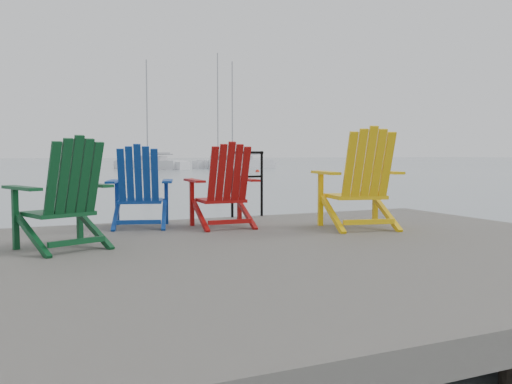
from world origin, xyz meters
name	(u,v)px	position (x,y,z in m)	size (l,w,h in m)	color
ground	(324,297)	(0.00, 0.00, 0.00)	(400.00, 400.00, 0.00)	gray
dock	(325,261)	(0.00, 0.00, 0.35)	(6.00, 5.00, 1.40)	#282624
handrail	(247,177)	(0.25, 2.45, 1.04)	(0.48, 0.04, 0.90)	black
chair_green	(64,195)	(-2.26, 0.74, 1.00)	(0.95, 0.90, 0.98)	#0A3A1B
chair_blue	(140,187)	(-1.34, 1.91, 0.97)	(0.88, 0.83, 0.94)	navy
chair_red	(224,186)	(-0.44, 1.52, 0.98)	(0.79, 0.74, 0.96)	#940C0A
chair_yellow	(361,180)	(0.95, 0.80, 1.07)	(1.01, 0.96, 1.12)	yellow
sailboat_near	(151,165)	(8.93, 45.43, 0.36)	(5.56, 7.29, 10.35)	silver
sailboat_mid	(218,164)	(16.45, 47.82, 0.36)	(4.60, 8.97, 11.96)	silver
sailboat_far	(236,164)	(17.69, 46.02, 0.36)	(7.97, 3.25, 10.79)	silver
buoy_a	(192,181)	(5.44, 21.66, 0.00)	(0.35, 0.35, 0.35)	#CD430C
buoy_c	(257,172)	(14.66, 34.09, 0.00)	(0.34, 0.34, 0.34)	red
buoy_d	(95,174)	(2.41, 34.09, 0.00)	(0.39, 0.39, 0.39)	red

